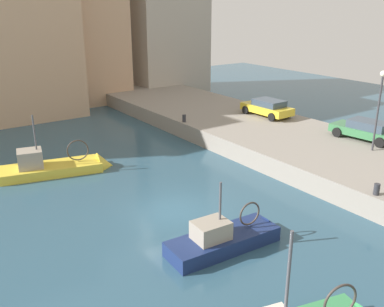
% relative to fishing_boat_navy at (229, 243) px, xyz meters
% --- Properties ---
extents(water_surface, '(80.00, 80.00, 0.00)m').
position_rel_fishing_boat_navy_xyz_m(water_surface, '(-0.12, 4.01, -0.12)').
color(water_surface, '#2D5166').
rests_on(water_surface, ground).
extents(quay_wall, '(9.00, 56.00, 1.20)m').
position_rel_fishing_boat_navy_xyz_m(quay_wall, '(11.38, 4.01, 0.48)').
color(quay_wall, gray).
rests_on(quay_wall, ground).
extents(fishing_boat_navy, '(5.76, 2.09, 3.77)m').
position_rel_fishing_boat_navy_xyz_m(fishing_boat_navy, '(0.00, 0.00, 0.00)').
color(fishing_boat_navy, navy).
rests_on(fishing_boat_navy, ground).
extents(fishing_boat_yellow, '(6.82, 3.35, 4.58)m').
position_rel_fishing_boat_navy_xyz_m(fishing_boat_yellow, '(-3.08, 12.35, 0.02)').
color(fishing_boat_yellow, gold).
rests_on(fishing_boat_yellow, ground).
extents(parked_car_green, '(2.29, 4.51, 1.29)m').
position_rel_fishing_boat_navy_xyz_m(parked_car_green, '(14.44, 3.46, 1.75)').
color(parked_car_green, '#387547').
rests_on(parked_car_green, quay_wall).
extents(parked_car_yellow, '(2.15, 4.27, 1.32)m').
position_rel_fishing_boat_navy_xyz_m(parked_car_yellow, '(13.64, 11.73, 1.76)').
color(parked_car_yellow, gold).
rests_on(parked_car_yellow, quay_wall).
extents(mooring_bollard_south, '(0.28, 0.28, 0.55)m').
position_rel_fishing_boat_navy_xyz_m(mooring_bollard_south, '(7.23, -1.99, 1.35)').
color(mooring_bollard_south, '#2D2D33').
rests_on(mooring_bollard_south, quay_wall).
extents(mooring_bollard_mid, '(0.28, 0.28, 0.55)m').
position_rel_fishing_boat_navy_xyz_m(mooring_bollard_mid, '(7.23, 14.01, 1.35)').
color(mooring_bollard_mid, '#2D2D33').
rests_on(mooring_bollard_mid, quay_wall).
extents(quay_streetlamp, '(0.36, 0.36, 4.83)m').
position_rel_fishing_boat_navy_xyz_m(quay_streetlamp, '(12.88, 1.90, 4.33)').
color(quay_streetlamp, '#38383D').
rests_on(quay_streetlamp, quay_wall).
extents(waterfront_building_west_mid, '(10.49, 9.30, 17.07)m').
position_rel_fishing_boat_navy_xyz_m(waterfront_building_west_mid, '(-1.17, 28.72, 8.43)').
color(waterfront_building_west_mid, tan).
rests_on(waterfront_building_west_mid, ground).
extents(waterfront_building_east_mid, '(9.20, 8.39, 16.27)m').
position_rel_fishing_boat_navy_xyz_m(waterfront_building_east_mid, '(5.54, 31.28, 8.03)').
color(waterfront_building_east_mid, tan).
rests_on(waterfront_building_east_mid, ground).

